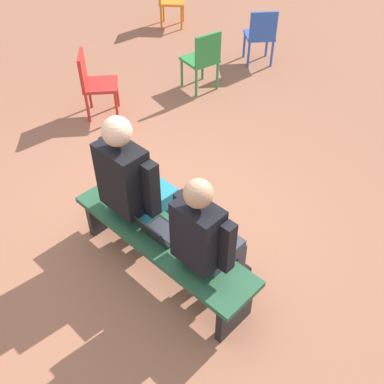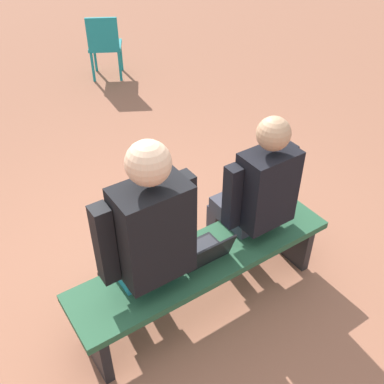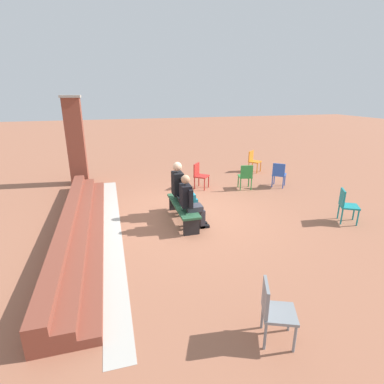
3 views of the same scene
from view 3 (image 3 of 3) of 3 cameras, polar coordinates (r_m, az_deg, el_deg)
ground_plane at (r=7.91m, az=-0.71°, el=-4.52°), size 60.00×60.00×0.00m
concrete_strip at (r=7.43m, az=-14.93°, el=-6.77°), size 7.86×0.40×0.01m
brick_steps at (r=7.41m, az=-20.86°, el=-6.03°), size 7.06×0.90×0.45m
brick_pillar_left_of_steps at (r=11.08m, az=-21.27°, el=9.08°), size 0.64×0.64×3.00m
bench at (r=7.47m, az=-1.75°, el=-3.03°), size 1.80×0.44×0.45m
person_student at (r=6.96m, az=-0.38°, el=-1.57°), size 0.53×0.67×1.32m
person_adult at (r=7.69m, az=-1.92°, el=0.80°), size 0.60×0.76×1.44m
laptop at (r=7.43m, az=-1.88°, el=-1.95°), size 0.32×0.29×0.21m
plastic_chair_foreground at (r=10.55m, az=16.23°, el=3.44°), size 0.59×0.59×0.84m
plastic_chair_by_pillar at (r=4.23m, az=15.27°, el=-20.63°), size 0.55×0.55×0.84m
plastic_chair_near_bench_right at (r=8.31m, az=27.32°, el=-2.00°), size 0.57×0.57×0.84m
plastic_chair_far_right at (r=10.03m, az=1.44°, el=3.42°), size 0.59×0.59×0.84m
plastic_chair_near_bench_left at (r=10.04m, az=10.18°, el=3.15°), size 0.50×0.50×0.84m
plastic_chair_mid_courtyard at (r=12.40m, az=11.60°, el=6.00°), size 0.59×0.59×0.84m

